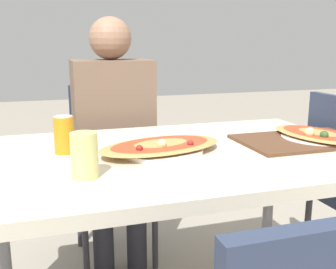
{
  "coord_description": "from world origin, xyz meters",
  "views": [
    {
      "loc": [
        -0.41,
        -1.22,
        1.11
      ],
      "look_at": [
        -0.02,
        -0.0,
        0.81
      ],
      "focal_mm": 42.0,
      "sensor_mm": 36.0,
      "label": 1
    }
  ],
  "objects_px": {
    "chair_far_seated": "(111,161)",
    "soda_can": "(64,135)",
    "person_seated": "(113,125)",
    "pizza_second": "(318,136)",
    "drink_glass": "(84,155)",
    "pizza_main": "(161,147)",
    "dining_table": "(175,171)"
  },
  "relations": [
    {
      "from": "pizza_main",
      "to": "soda_can",
      "type": "xyz_separation_m",
      "value": [
        -0.31,
        0.09,
        0.04
      ]
    },
    {
      "from": "chair_far_seated",
      "to": "pizza_second",
      "type": "bearing_deg",
      "value": 130.62
    },
    {
      "from": "dining_table",
      "to": "drink_glass",
      "type": "bearing_deg",
      "value": -150.03
    },
    {
      "from": "soda_can",
      "to": "pizza_second",
      "type": "relative_size",
      "value": 0.3
    },
    {
      "from": "pizza_second",
      "to": "pizza_main",
      "type": "bearing_deg",
      "value": 178.45
    },
    {
      "from": "pizza_main",
      "to": "pizza_second",
      "type": "height_order",
      "value": "pizza_second"
    },
    {
      "from": "chair_far_seated",
      "to": "person_seated",
      "type": "relative_size",
      "value": 0.73
    },
    {
      "from": "chair_far_seated",
      "to": "pizza_main",
      "type": "distance_m",
      "value": 0.8
    },
    {
      "from": "person_seated",
      "to": "soda_can",
      "type": "distance_m",
      "value": 0.61
    },
    {
      "from": "drink_glass",
      "to": "person_seated",
      "type": "bearing_deg",
      "value": 75.31
    },
    {
      "from": "person_seated",
      "to": "pizza_main",
      "type": "relative_size",
      "value": 2.6
    },
    {
      "from": "drink_glass",
      "to": "soda_can",
      "type": "bearing_deg",
      "value": 98.12
    },
    {
      "from": "soda_can",
      "to": "drink_glass",
      "type": "xyz_separation_m",
      "value": [
        0.04,
        -0.27,
        0.0
      ]
    },
    {
      "from": "chair_far_seated",
      "to": "dining_table",
      "type": "bearing_deg",
      "value": 97.75
    },
    {
      "from": "chair_far_seated",
      "to": "drink_glass",
      "type": "xyz_separation_m",
      "value": [
        -0.21,
        -0.93,
        0.31
      ]
    },
    {
      "from": "person_seated",
      "to": "pizza_second",
      "type": "bearing_deg",
      "value": 135.23
    },
    {
      "from": "person_seated",
      "to": "drink_glass",
      "type": "height_order",
      "value": "person_seated"
    },
    {
      "from": "chair_far_seated",
      "to": "soda_can",
      "type": "relative_size",
      "value": 7.18
    },
    {
      "from": "dining_table",
      "to": "chair_far_seated",
      "type": "distance_m",
      "value": 0.78
    },
    {
      "from": "person_seated",
      "to": "pizza_second",
      "type": "xyz_separation_m",
      "value": [
        0.66,
        -0.66,
        0.05
      ]
    },
    {
      "from": "person_seated",
      "to": "soda_can",
      "type": "xyz_separation_m",
      "value": [
        -0.25,
        -0.55,
        0.09
      ]
    },
    {
      "from": "soda_can",
      "to": "pizza_second",
      "type": "bearing_deg",
      "value": -6.84
    },
    {
      "from": "soda_can",
      "to": "drink_glass",
      "type": "height_order",
      "value": "same"
    },
    {
      "from": "person_seated",
      "to": "drink_glass",
      "type": "distance_m",
      "value": 0.85
    },
    {
      "from": "pizza_main",
      "to": "soda_can",
      "type": "distance_m",
      "value": 0.32
    },
    {
      "from": "person_seated",
      "to": "drink_glass",
      "type": "xyz_separation_m",
      "value": [
        -0.21,
        -0.82,
        0.09
      ]
    },
    {
      "from": "pizza_main",
      "to": "drink_glass",
      "type": "xyz_separation_m",
      "value": [
        -0.27,
        -0.18,
        0.04
      ]
    },
    {
      "from": "chair_far_seated",
      "to": "person_seated",
      "type": "distance_m",
      "value": 0.24
    },
    {
      "from": "dining_table",
      "to": "chair_far_seated",
      "type": "bearing_deg",
      "value": 97.75
    },
    {
      "from": "chair_far_seated",
      "to": "person_seated",
      "type": "bearing_deg",
      "value": 90.0
    },
    {
      "from": "dining_table",
      "to": "person_seated",
      "type": "bearing_deg",
      "value": 99.12
    },
    {
      "from": "person_seated",
      "to": "chair_far_seated",
      "type": "bearing_deg",
      "value": -90.0
    }
  ]
}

